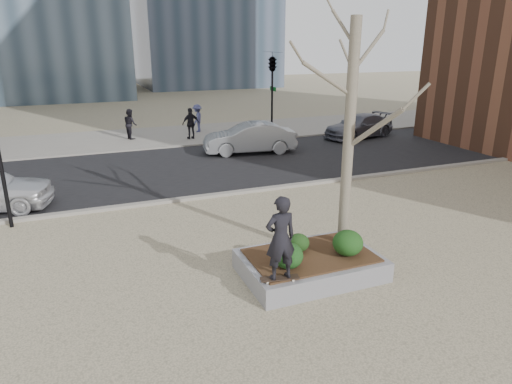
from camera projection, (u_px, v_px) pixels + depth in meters
name	position (u px, v px, depth m)	size (l,w,h in m)	color
ground	(269.00, 282.00, 9.90)	(120.00, 120.00, 0.00)	tan
street	(172.00, 169.00, 18.71)	(60.00, 8.00, 0.02)	black
far_sidewalk	(145.00, 138.00, 24.88)	(60.00, 6.00, 0.02)	gray
planter	(310.00, 265.00, 10.19)	(3.00, 2.00, 0.45)	gray
planter_mulch	(311.00, 255.00, 10.11)	(2.70, 1.70, 0.04)	#382314
sycamore_tree	(351.00, 100.00, 9.69)	(2.80, 2.80, 6.60)	gray
shrub_left	(288.00, 256.00, 9.44)	(0.63, 0.63, 0.54)	#123A16
shrub_middle	(299.00, 243.00, 10.21)	(0.48, 0.48, 0.41)	#103412
shrub_right	(348.00, 243.00, 10.00)	(0.67, 0.67, 0.57)	#153811
skateboard	(280.00, 279.00, 9.05)	(0.78, 0.20, 0.07)	black
skateboarder	(280.00, 238.00, 8.77)	(0.62, 0.41, 1.71)	black
car_silver	(250.00, 138.00, 21.21)	(1.48, 4.25, 1.40)	gray
car_third	(359.00, 126.00, 24.69)	(1.73, 4.26, 1.24)	#555561
pedestrian_a	(130.00, 124.00, 24.29)	(0.77, 0.60, 1.59)	black
pedestrian_b	(197.00, 118.00, 26.20)	(1.01, 0.58, 1.57)	#454A7D
pedestrian_c	(191.00, 123.00, 24.25)	(0.97, 0.40, 1.65)	black
traffic_light_far	(272.00, 96.00, 24.37)	(0.60, 2.48, 4.50)	black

